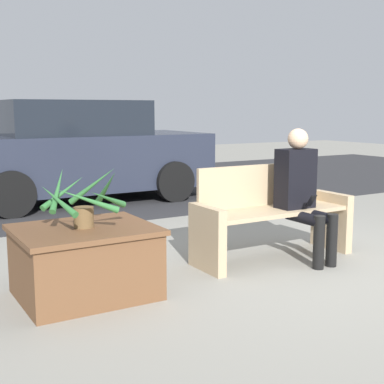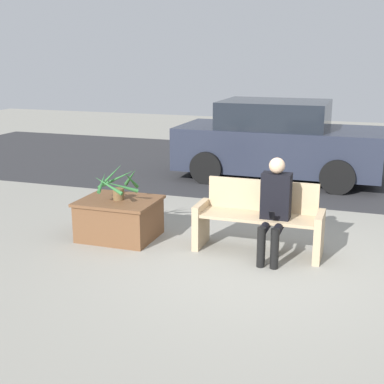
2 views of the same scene
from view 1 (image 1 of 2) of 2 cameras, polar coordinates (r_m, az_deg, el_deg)
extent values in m
plane|color=gray|center=(5.15, 12.40, -7.85)|extent=(30.00, 30.00, 0.00)
cube|color=#2D2D30|center=(9.98, -10.46, 0.31)|extent=(20.00, 6.00, 0.01)
cube|color=tan|center=(4.85, 1.60, -5.01)|extent=(0.09, 0.51, 0.60)
cube|color=tan|center=(5.81, 14.64, -2.98)|extent=(0.09, 0.51, 0.60)
cube|color=tan|center=(5.26, 8.76, -2.03)|extent=(1.46, 0.47, 0.04)
cube|color=tan|center=(5.40, 7.23, 0.73)|extent=(1.46, 0.04, 0.41)
cube|color=black|center=(5.33, 10.97, 1.42)|extent=(0.36, 0.22, 0.58)
sphere|color=tan|center=(5.28, 11.24, 5.59)|extent=(0.20, 0.20, 0.20)
cylinder|color=black|center=(5.17, 11.78, -2.70)|extent=(0.11, 0.43, 0.11)
cylinder|color=black|center=(5.28, 13.09, -2.51)|extent=(0.11, 0.43, 0.11)
cylinder|color=black|center=(5.06, 13.38, -5.26)|extent=(0.10, 0.10, 0.50)
cylinder|color=black|center=(5.17, 14.68, -5.00)|extent=(0.10, 0.10, 0.50)
cube|color=black|center=(5.19, 12.59, -0.93)|extent=(0.07, 0.09, 0.12)
cube|color=brown|center=(4.30, -11.32, -7.30)|extent=(1.00, 0.83, 0.55)
cube|color=brown|center=(4.24, -11.43, -3.97)|extent=(1.05, 0.88, 0.04)
cylinder|color=brown|center=(4.22, -11.47, -2.65)|extent=(0.15, 0.15, 0.16)
cone|color=#2D6B33|center=(4.24, -9.11, 0.49)|extent=(0.06, 0.41, 0.32)
cone|color=#2D6B33|center=(4.35, -10.59, 0.69)|extent=(0.34, 0.31, 0.33)
cone|color=#2D6B33|center=(4.34, -13.58, -0.02)|extent=(0.43, 0.25, 0.24)
cone|color=#2D6B33|center=(4.22, -14.14, 0.26)|extent=(0.25, 0.39, 0.32)
cone|color=#2D6B33|center=(4.07, -14.11, -0.85)|extent=(0.18, 0.46, 0.21)
cone|color=#2D6B33|center=(3.97, -11.01, -0.86)|extent=(0.46, 0.13, 0.23)
cone|color=#2D6B33|center=(4.07, -8.94, -0.70)|extent=(0.40, 0.32, 0.21)
cube|color=#232838|center=(8.75, -12.00, 3.25)|extent=(4.05, 1.80, 0.85)
cube|color=black|center=(8.68, -12.79, 7.75)|extent=(2.10, 1.66, 0.53)
cylinder|color=black|center=(8.47, -1.89, 1.12)|extent=(0.64, 0.18, 0.64)
cylinder|color=black|center=(10.07, -6.84, 2.30)|extent=(0.64, 0.18, 0.64)
cylinder|color=black|center=(7.60, -18.70, -0.23)|extent=(0.64, 0.18, 0.64)
cylinder|color=slate|center=(8.37, 12.03, 1.28)|extent=(0.11, 0.11, 0.77)
sphere|color=slate|center=(8.32, 12.12, 4.15)|extent=(0.12, 0.12, 0.12)
camera|label=2|loc=(5.34, 89.43, 11.57)|focal=50.00mm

